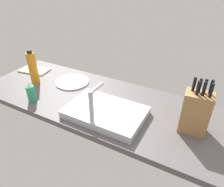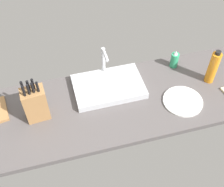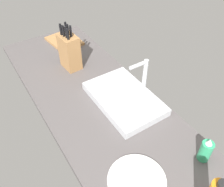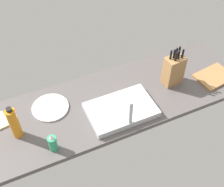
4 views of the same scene
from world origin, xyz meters
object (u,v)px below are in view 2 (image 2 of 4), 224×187
at_px(sink_basin, 108,86).
at_px(faucet, 104,61).
at_px(water_bottle, 213,67).
at_px(knife_block, 35,104).
at_px(soap_bottle, 174,60).
at_px(dinner_plate, 183,101).

distance_m(sink_basin, faucet, 0.16).
xyz_separation_m(faucet, water_bottle, (0.65, -0.22, -0.02)).
bearing_deg(water_bottle, sink_basin, 171.47).
bearing_deg(knife_block, water_bottle, -4.19).
distance_m(knife_block, soap_bottle, 0.96).
height_order(sink_basin, dinner_plate, sink_basin).
distance_m(soap_bottle, dinner_plate, 0.33).
bearing_deg(dinner_plate, sink_basin, 151.61).
height_order(soap_bottle, water_bottle, water_bottle).
relative_size(faucet, soap_bottle, 1.72).
distance_m(faucet, water_bottle, 0.69).
bearing_deg(knife_block, dinner_plate, -12.39).
xyz_separation_m(soap_bottle, water_bottle, (0.17, -0.19, 0.06)).
bearing_deg(knife_block, soap_bottle, 7.18).
distance_m(knife_block, water_bottle, 1.11).
relative_size(faucet, dinner_plate, 0.94).
bearing_deg(faucet, sink_basin, -91.97).
relative_size(sink_basin, dinner_plate, 1.80).
height_order(faucet, water_bottle, water_bottle).
bearing_deg(soap_bottle, knife_block, -168.38).
height_order(faucet, dinner_plate, faucet).
height_order(sink_basin, water_bottle, water_bottle).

